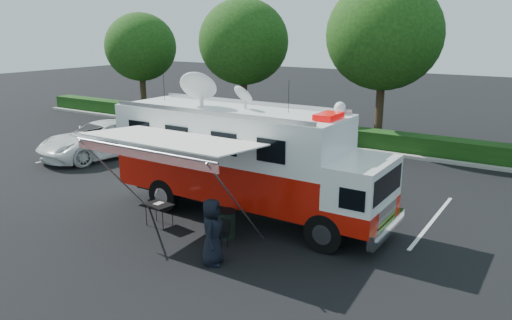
{
  "coord_description": "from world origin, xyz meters",
  "views": [
    {
      "loc": [
        9.02,
        -13.48,
        6.34
      ],
      "look_at": [
        0.0,
        0.5,
        1.9
      ],
      "focal_mm": 35.0,
      "sensor_mm": 36.0,
      "label": 1
    }
  ],
  "objects_px": {
    "white_suv": "(102,156)",
    "folding_table": "(159,205)",
    "trash_bin": "(227,224)",
    "command_truck": "(246,159)"
  },
  "relations": [
    {
      "from": "folding_table",
      "to": "trash_bin",
      "type": "height_order",
      "value": "trash_bin"
    },
    {
      "from": "command_truck",
      "to": "trash_bin",
      "type": "distance_m",
      "value": 2.48
    },
    {
      "from": "white_suv",
      "to": "folding_table",
      "type": "relative_size",
      "value": 6.44
    },
    {
      "from": "trash_bin",
      "to": "command_truck",
      "type": "bearing_deg",
      "value": 105.67
    },
    {
      "from": "command_truck",
      "to": "folding_table",
      "type": "distance_m",
      "value": 3.26
    },
    {
      "from": "folding_table",
      "to": "trash_bin",
      "type": "relative_size",
      "value": 1.12
    },
    {
      "from": "command_truck",
      "to": "white_suv",
      "type": "height_order",
      "value": "command_truck"
    },
    {
      "from": "white_suv",
      "to": "folding_table",
      "type": "xyz_separation_m",
      "value": [
        8.9,
        -5.22,
        0.71
      ]
    },
    {
      "from": "command_truck",
      "to": "folding_table",
      "type": "xyz_separation_m",
      "value": [
        -1.89,
        -2.31,
        -1.31
      ]
    },
    {
      "from": "folding_table",
      "to": "trash_bin",
      "type": "distance_m",
      "value": 2.46
    }
  ]
}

